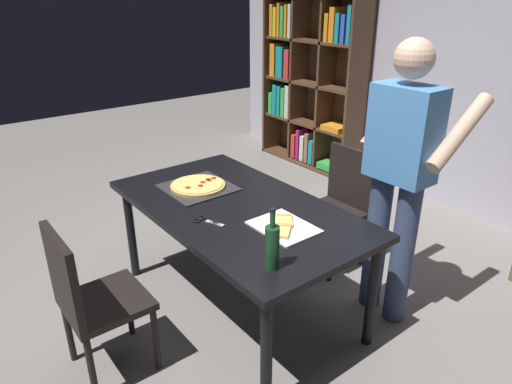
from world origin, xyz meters
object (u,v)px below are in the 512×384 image
(person_serving_pizza, at_px, (401,170))
(bookshelf, at_px, (311,82))
(chair_near_camera, at_px, (89,295))
(wine_bottle, at_px, (272,246))
(chair_far_side, at_px, (340,200))
(pepperoni_pizza_on_tray, at_px, (198,186))
(kitchen_scissors, at_px, (205,220))
(dining_table, at_px, (237,216))

(person_serving_pizza, bearing_deg, bookshelf, 146.07)
(chair_near_camera, xyz_separation_m, wine_bottle, (0.67, 0.69, 0.36))
(chair_far_side, xyz_separation_m, person_serving_pizza, (0.63, -0.22, 0.49))
(chair_near_camera, height_order, pepperoni_pizza_on_tray, chair_near_camera)
(chair_far_side, distance_m, kitchen_scissors, 1.26)
(dining_table, relative_size, chair_near_camera, 1.91)
(chair_near_camera, relative_size, chair_far_side, 1.00)
(chair_far_side, bearing_deg, kitchen_scissors, -87.28)
(chair_far_side, height_order, bookshelf, bookshelf)
(chair_far_side, relative_size, bookshelf, 0.46)
(dining_table, bearing_deg, chair_far_side, 90.00)
(chair_far_side, xyz_separation_m, pepperoni_pizza_on_tray, (-0.38, -1.01, 0.25))
(person_serving_pizza, relative_size, kitchen_scissors, 8.84)
(chair_near_camera, xyz_separation_m, bookshelf, (-1.81, 3.34, 0.47))
(chair_near_camera, height_order, chair_far_side, same)
(pepperoni_pizza_on_tray, bearing_deg, person_serving_pizza, 38.10)
(kitchen_scissors, bearing_deg, chair_far_side, 92.72)
(chair_near_camera, distance_m, chair_far_side, 1.92)
(wine_bottle, bearing_deg, person_serving_pizza, 92.07)
(bookshelf, bearing_deg, dining_table, -52.81)
(person_serving_pizza, xyz_separation_m, wine_bottle, (0.04, -1.02, -0.13))
(chair_far_side, height_order, kitchen_scissors, chair_far_side)
(bookshelf, bearing_deg, kitchen_scissors, -54.88)
(chair_near_camera, xyz_separation_m, kitchen_scissors, (0.06, 0.69, 0.24))
(bookshelf, height_order, pepperoni_pizza_on_tray, bookshelf)
(person_serving_pizza, bearing_deg, pepperoni_pizza_on_tray, -141.90)
(pepperoni_pizza_on_tray, relative_size, kitchen_scissors, 2.17)
(dining_table, distance_m, kitchen_scissors, 0.29)
(chair_far_side, distance_m, wine_bottle, 1.45)
(bookshelf, bearing_deg, person_serving_pizza, -33.93)
(chair_far_side, bearing_deg, dining_table, -90.00)
(bookshelf, xyz_separation_m, kitchen_scissors, (1.87, -2.65, -0.22))
(dining_table, relative_size, bookshelf, 0.88)
(bookshelf, xyz_separation_m, pepperoni_pizza_on_tray, (1.43, -2.43, -0.22))
(person_serving_pizza, height_order, wine_bottle, person_serving_pizza)
(wine_bottle, height_order, kitchen_scissors, wine_bottle)
(chair_far_side, height_order, pepperoni_pizza_on_tray, chair_far_side)
(chair_far_side, xyz_separation_m, kitchen_scissors, (0.06, -1.23, 0.24))
(dining_table, bearing_deg, kitchen_scissors, -77.81)
(chair_far_side, bearing_deg, chair_near_camera, -90.00)
(dining_table, xyz_separation_m, chair_near_camera, (-0.00, -0.96, -0.17))
(pepperoni_pizza_on_tray, height_order, wine_bottle, wine_bottle)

